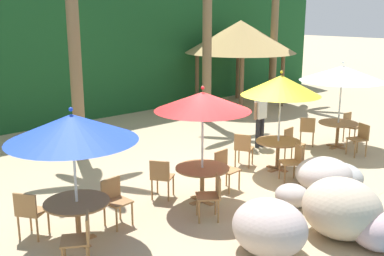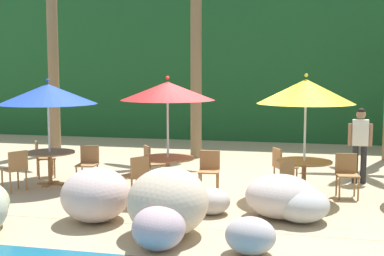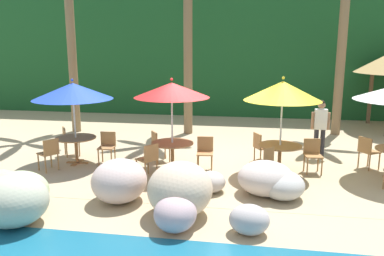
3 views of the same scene
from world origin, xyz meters
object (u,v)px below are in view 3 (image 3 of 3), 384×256
at_px(chair_blue_seaward, 107,145).
at_px(umbrella_blue, 73,91).
at_px(chair_yellow_left, 265,161).
at_px(palm_tree_second, 188,14).
at_px(umbrella_yellow, 283,91).
at_px(chair_yellow_inland, 261,146).
at_px(dining_table_blue, 76,142).
at_px(chair_blue_left, 49,152).
at_px(waiter_in_white, 320,125).
at_px(chair_white_inland, 367,150).
at_px(chair_red_seaward, 205,151).
at_px(palm_tree_third, 345,6).
at_px(dining_table_yellow, 280,150).
at_px(chair_blue_inland, 68,139).
at_px(dining_table_red, 172,147).
at_px(umbrella_red, 172,90).
at_px(chair_red_inland, 158,144).
at_px(palm_tree_nearest, 69,12).
at_px(chair_red_left, 149,158).
at_px(chair_yellow_seaward, 313,153).

bearing_deg(chair_blue_seaward, umbrella_blue, -168.82).
relative_size(chair_yellow_left, palm_tree_second, 0.14).
height_order(umbrella_yellow, chair_yellow_inland, umbrella_yellow).
distance_m(umbrella_blue, umbrella_yellow, 5.50).
height_order(dining_table_blue, chair_blue_left, chair_blue_left).
height_order(chair_blue_seaward, waiter_in_white, waiter_in_white).
height_order(dining_table_blue, chair_white_inland, chair_white_inland).
bearing_deg(chair_red_seaward, palm_tree_third, 49.90).
height_order(dining_table_blue, dining_table_yellow, same).
relative_size(chair_white_inland, waiter_in_white, 0.51).
xyz_separation_m(chair_yellow_inland, palm_tree_third, (2.74, 4.22, 4.03)).
height_order(chair_yellow_inland, waiter_in_white, waiter_in_white).
xyz_separation_m(dining_table_blue, palm_tree_third, (7.76, 5.00, 3.93)).
bearing_deg(chair_blue_seaward, umbrella_yellow, -1.18).
bearing_deg(umbrella_yellow, waiter_in_white, 52.86).
relative_size(umbrella_blue, palm_tree_third, 0.34).
distance_m(chair_blue_inland, dining_table_red, 3.40).
relative_size(dining_table_blue, chair_blue_left, 1.26).
distance_m(umbrella_yellow, palm_tree_third, 5.95).
distance_m(chair_red_seaward, chair_white_inland, 4.27).
relative_size(dining_table_blue, chair_blue_inland, 1.26).
bearing_deg(chair_blue_inland, chair_yellow_inland, 1.34).
distance_m(umbrella_blue, dining_table_blue, 1.40).
height_order(umbrella_red, chair_red_inland, umbrella_red).
bearing_deg(chair_yellow_left, umbrella_yellow, 62.97).
height_order(chair_red_seaward, waiter_in_white, waiter_in_white).
height_order(chair_white_inland, palm_tree_nearest, palm_tree_nearest).
distance_m(chair_blue_seaward, chair_red_inland, 1.40).
bearing_deg(palm_tree_nearest, chair_blue_inland, -67.69).
distance_m(chair_red_inland, chair_yellow_inland, 2.84).
height_order(chair_blue_seaward, chair_red_left, same).
relative_size(chair_red_left, palm_tree_third, 0.12).
relative_size(umbrella_yellow, palm_tree_second, 0.39).
xyz_separation_m(chair_red_left, waiter_in_white, (4.38, 2.52, 0.47)).
height_order(chair_yellow_left, palm_tree_third, palm_tree_third).
xyz_separation_m(umbrella_yellow, palm_tree_third, (2.27, 4.93, 2.43)).
bearing_deg(palm_tree_second, umbrella_blue, -119.20).
distance_m(chair_yellow_seaward, palm_tree_nearest, 9.76).
relative_size(chair_yellow_left, palm_tree_nearest, 0.13).
xyz_separation_m(dining_table_blue, umbrella_red, (2.75, -0.14, 1.49)).
relative_size(chair_red_seaward, chair_yellow_seaward, 1.00).
relative_size(chair_blue_inland, chair_white_inland, 1.00).
distance_m(umbrella_yellow, chair_yellow_seaward, 1.81).
bearing_deg(chair_red_left, chair_blue_left, 177.82).
height_order(umbrella_blue, chair_red_inland, umbrella_blue).
xyz_separation_m(dining_table_blue, chair_red_inland, (2.20, 0.52, -0.10)).
distance_m(umbrella_red, palm_tree_third, 7.58).
bearing_deg(palm_tree_nearest, chair_yellow_seaward, -23.73).
bearing_deg(chair_red_seaward, dining_table_blue, -179.46).
distance_m(chair_yellow_left, chair_white_inland, 3.06).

